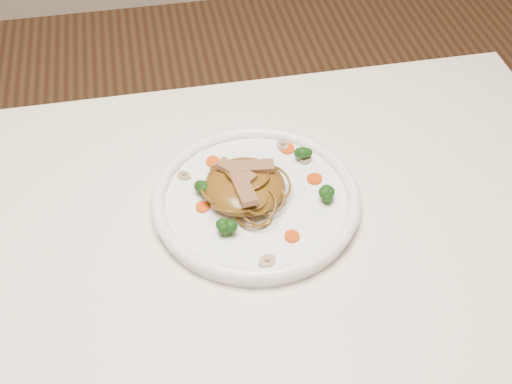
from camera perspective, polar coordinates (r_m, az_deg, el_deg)
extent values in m
cube|color=white|center=(0.92, -3.88, -7.13)|extent=(1.20, 0.80, 0.04)
cylinder|color=brown|center=(1.54, 15.22, -2.31)|extent=(0.06, 0.06, 0.71)
cylinder|color=white|center=(0.97, 0.00, -0.91)|extent=(0.31, 0.31, 0.02)
ellipsoid|color=brown|center=(0.95, -0.98, 0.50)|extent=(0.13, 0.13, 0.04)
cube|color=#9E6E4A|center=(0.95, -0.36, 2.17)|extent=(0.07, 0.03, 0.01)
cube|color=#9E6E4A|center=(0.95, -1.73, 1.80)|extent=(0.06, 0.06, 0.01)
cube|color=#9E6E4A|center=(0.92, -1.12, 0.38)|extent=(0.03, 0.07, 0.01)
cylinder|color=#E74508|center=(1.04, 2.70, 3.71)|extent=(0.03, 0.03, 0.00)
cylinder|color=#E74508|center=(0.95, -4.61, -1.30)|extent=(0.02, 0.02, 0.00)
cylinder|color=#E74508|center=(0.99, 5.02, 1.14)|extent=(0.03, 0.03, 0.00)
cylinder|color=#E74508|center=(1.02, -3.73, 2.60)|extent=(0.02, 0.02, 0.00)
cylinder|color=#E74508|center=(0.91, 3.10, -3.81)|extent=(0.03, 0.03, 0.00)
cylinder|color=#BCA48D|center=(0.88, 0.94, -5.94)|extent=(0.03, 0.03, 0.01)
cylinder|color=#BCA48D|center=(1.02, 4.24, 2.93)|extent=(0.03, 0.03, 0.01)
cylinder|color=#BCA48D|center=(1.00, -6.19, 1.39)|extent=(0.03, 0.03, 0.01)
cylinder|color=#BCA48D|center=(1.04, 2.28, 3.97)|extent=(0.03, 0.03, 0.01)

